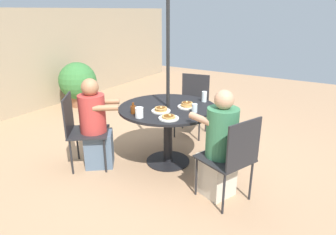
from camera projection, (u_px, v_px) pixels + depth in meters
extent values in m
plane|color=tan|center=(168.00, 161.00, 3.95)|extent=(12.00, 12.00, 0.00)
cube|color=tan|center=(7.00, 65.00, 5.29)|extent=(10.00, 0.06, 1.92)
cylinder|color=black|center=(168.00, 161.00, 3.94)|extent=(0.57, 0.57, 0.01)
cylinder|color=black|center=(168.00, 136.00, 3.82)|extent=(0.11, 0.11, 0.72)
cylinder|color=black|center=(168.00, 108.00, 3.70)|extent=(1.22, 1.22, 0.03)
cylinder|color=black|center=(168.00, 68.00, 3.53)|extent=(0.04, 0.04, 2.47)
cylinder|color=#232326|center=(108.00, 142.00, 3.98)|extent=(0.02, 0.02, 0.45)
cylinder|color=#232326|center=(105.00, 156.00, 3.61)|extent=(0.02, 0.02, 0.45)
cylinder|color=#232326|center=(77.00, 143.00, 3.94)|extent=(0.02, 0.02, 0.45)
cylinder|color=#232326|center=(71.00, 157.00, 3.57)|extent=(0.02, 0.02, 0.45)
cube|color=#232326|center=(89.00, 132.00, 3.70)|extent=(0.66, 0.66, 0.02)
cube|color=#232326|center=(68.00, 114.00, 3.59)|extent=(0.36, 0.29, 0.46)
cube|color=slate|center=(99.00, 149.00, 3.79)|extent=(0.44, 0.45, 0.45)
cylinder|color=#B73833|center=(92.00, 114.00, 3.62)|extent=(0.32, 0.32, 0.48)
sphere|color=#A3704C|center=(90.00, 87.00, 3.51)|extent=(0.21, 0.21, 0.21)
cylinder|color=#A3704C|center=(107.00, 102.00, 3.72)|extent=(0.23, 0.27, 0.07)
cylinder|color=#A3704C|center=(105.00, 108.00, 3.48)|extent=(0.23, 0.27, 0.07)
cylinder|color=#232326|center=(196.00, 176.00, 3.16)|extent=(0.02, 0.02, 0.45)
cylinder|color=#232326|center=(223.00, 165.00, 3.38)|extent=(0.02, 0.02, 0.45)
cylinder|color=#232326|center=(224.00, 194.00, 2.86)|extent=(0.02, 0.02, 0.45)
cylinder|color=#232326|center=(251.00, 181.00, 3.08)|extent=(0.02, 0.02, 0.45)
cube|color=#232326|center=(225.00, 158.00, 3.04)|extent=(0.61, 0.61, 0.02)
cube|color=#232326|center=(244.00, 145.00, 2.79)|extent=(0.42, 0.18, 0.46)
cube|color=beige|center=(216.00, 174.00, 3.20)|extent=(0.41, 0.43, 0.45)
cylinder|color=#38754C|center=(222.00, 133.00, 3.00)|extent=(0.32, 0.32, 0.53)
sphere|color=tan|center=(224.00, 100.00, 2.88)|extent=(0.20, 0.20, 0.20)
cylinder|color=tan|center=(201.00, 119.00, 3.02)|extent=(0.18, 0.30, 0.07)
cylinder|color=tan|center=(219.00, 114.00, 3.17)|extent=(0.18, 0.30, 0.07)
cylinder|color=#232326|center=(199.00, 127.00, 4.49)|extent=(0.02, 0.02, 0.45)
cylinder|color=#232326|center=(174.00, 124.00, 4.63)|extent=(0.02, 0.02, 0.45)
cylinder|color=#232326|center=(206.00, 119.00, 4.84)|extent=(0.02, 0.02, 0.45)
cylinder|color=#232326|center=(183.00, 116.00, 4.97)|extent=(0.02, 0.02, 0.45)
cube|color=#232326|center=(191.00, 107.00, 4.65)|extent=(0.55, 0.55, 0.02)
cube|color=#232326|center=(195.00, 89.00, 4.77)|extent=(0.10, 0.44, 0.46)
cylinder|color=silver|center=(169.00, 118.00, 3.28)|extent=(0.23, 0.23, 0.02)
cylinder|color=#BC8947|center=(169.00, 117.00, 3.28)|extent=(0.14, 0.14, 0.01)
cylinder|color=#BC8947|center=(169.00, 116.00, 3.28)|extent=(0.15, 0.15, 0.01)
ellipsoid|color=brown|center=(169.00, 116.00, 3.27)|extent=(0.12, 0.11, 0.00)
cube|color=#F4E084|center=(170.00, 115.00, 3.28)|extent=(0.03, 0.03, 0.01)
cylinder|color=silver|center=(161.00, 111.00, 3.52)|extent=(0.23, 0.23, 0.02)
cylinder|color=#BC8947|center=(161.00, 110.00, 3.51)|extent=(0.15, 0.15, 0.01)
cylinder|color=#BC8947|center=(161.00, 109.00, 3.51)|extent=(0.14, 0.14, 0.01)
cylinder|color=#BC8947|center=(161.00, 108.00, 3.51)|extent=(0.15, 0.15, 0.01)
ellipsoid|color=brown|center=(161.00, 107.00, 3.51)|extent=(0.11, 0.10, 0.00)
cube|color=#F4E084|center=(161.00, 107.00, 3.50)|extent=(0.03, 0.03, 0.01)
cylinder|color=silver|center=(187.00, 107.00, 3.67)|extent=(0.23, 0.23, 0.02)
cylinder|color=#BC8947|center=(187.00, 106.00, 3.67)|extent=(0.14, 0.14, 0.01)
cylinder|color=#BC8947|center=(186.00, 105.00, 3.66)|extent=(0.14, 0.14, 0.01)
cylinder|color=#BC8947|center=(187.00, 104.00, 3.66)|extent=(0.14, 0.14, 0.01)
cylinder|color=#BC8947|center=(187.00, 103.00, 3.65)|extent=(0.13, 0.13, 0.01)
ellipsoid|color=brown|center=(187.00, 102.00, 3.65)|extent=(0.11, 0.10, 0.00)
cube|color=#F4E084|center=(187.00, 102.00, 3.66)|extent=(0.03, 0.03, 0.01)
cylinder|color=#602D0F|center=(133.00, 110.00, 3.44)|extent=(0.06, 0.06, 0.09)
cylinder|color=#602D0F|center=(133.00, 104.00, 3.42)|extent=(0.03, 0.03, 0.04)
torus|color=#602D0F|center=(135.00, 108.00, 3.46)|extent=(0.04, 0.01, 0.04)
cylinder|color=white|center=(139.00, 113.00, 3.31)|extent=(0.09, 0.09, 0.11)
cylinder|color=white|center=(139.00, 108.00, 3.29)|extent=(0.09, 0.09, 0.01)
cylinder|color=silver|center=(204.00, 97.00, 3.88)|extent=(0.06, 0.06, 0.14)
cylinder|color=silver|center=(195.00, 108.00, 3.49)|extent=(0.07, 0.07, 0.10)
cylinder|color=brown|center=(80.00, 101.00, 6.19)|extent=(0.34, 0.34, 0.21)
sphere|color=#387538|center=(78.00, 81.00, 6.05)|extent=(0.75, 0.75, 0.75)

